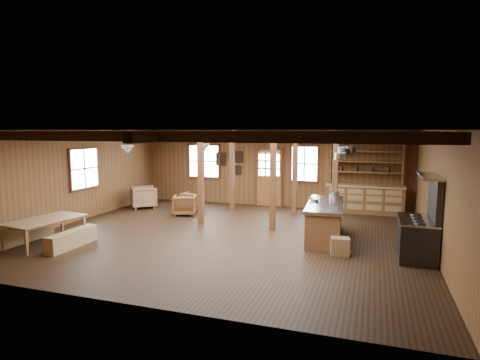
% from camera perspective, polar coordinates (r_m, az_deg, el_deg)
% --- Properties ---
extents(room, '(10.04, 9.04, 2.84)m').
position_cam_1_polar(room, '(10.53, -1.89, -0.51)').
color(room, black).
rests_on(room, ground).
extents(ceiling_joists, '(9.80, 8.82, 0.18)m').
position_cam_1_polar(ceiling_joists, '(10.61, -1.58, 6.48)').
color(ceiling_joists, black).
rests_on(ceiling_joists, ceiling).
extents(timber_posts, '(3.95, 2.35, 2.80)m').
position_cam_1_polar(timber_posts, '(12.35, 3.75, 0.60)').
color(timber_posts, '#472B14').
rests_on(timber_posts, floor).
extents(back_door, '(1.02, 0.08, 2.15)m').
position_cam_1_polar(back_door, '(14.82, 4.14, -0.34)').
color(back_door, brown).
rests_on(back_door, floor).
extents(window_back_left, '(1.32, 0.06, 1.32)m').
position_cam_1_polar(window_back_left, '(15.60, -5.13, 2.68)').
color(window_back_left, white).
rests_on(window_back_left, wall_back).
extents(window_back_right, '(1.02, 0.06, 1.32)m').
position_cam_1_polar(window_back_right, '(14.48, 9.16, 2.28)').
color(window_back_right, white).
rests_on(window_back_right, wall_back).
extents(window_left, '(0.14, 1.24, 1.32)m').
position_cam_1_polar(window_left, '(13.46, -21.30, 1.52)').
color(window_left, white).
rests_on(window_left, wall_back).
extents(notice_boards, '(1.08, 0.03, 0.90)m').
position_cam_1_polar(notice_boards, '(15.18, -1.32, 2.74)').
color(notice_boards, silver).
rests_on(notice_boards, wall_back).
extents(back_counter, '(2.55, 0.60, 2.45)m').
position_cam_1_polar(back_counter, '(14.16, 17.33, -2.14)').
color(back_counter, brown).
rests_on(back_counter, floor).
extents(pendant_lamps, '(1.86, 2.36, 0.66)m').
position_cam_1_polar(pendant_lamps, '(12.30, -10.15, 4.46)').
color(pendant_lamps, '#2A292C').
rests_on(pendant_lamps, ceiling).
extents(pot_rack, '(0.44, 3.00, 0.46)m').
position_cam_1_polar(pot_rack, '(10.18, 14.72, 4.07)').
color(pot_rack, '#2A292C').
rests_on(pot_rack, ceiling).
extents(kitchen_island, '(1.03, 2.55, 1.20)m').
position_cam_1_polar(kitchen_island, '(10.61, 11.98, -5.67)').
color(kitchen_island, brown).
rests_on(kitchen_island, floor).
extents(step_stool, '(0.50, 0.39, 0.41)m').
position_cam_1_polar(step_stool, '(9.38, 14.03, -9.16)').
color(step_stool, olive).
rests_on(step_stool, floor).
extents(commercial_range, '(0.78, 1.49, 1.84)m').
position_cam_1_polar(commercial_range, '(9.63, 24.17, -6.67)').
color(commercial_range, '#2A292C').
rests_on(commercial_range, floor).
extents(dining_table, '(1.25, 1.92, 0.63)m').
position_cam_1_polar(dining_table, '(10.98, -25.78, -6.66)').
color(dining_table, '#997045').
rests_on(dining_table, floor).
extents(bench_wall, '(0.32, 1.70, 0.47)m').
position_cam_1_polar(bench_wall, '(11.53, -28.44, -6.61)').
color(bench_wall, olive).
rests_on(bench_wall, floor).
extents(bench_aisle, '(0.28, 1.47, 0.41)m').
position_cam_1_polar(bench_aisle, '(10.51, -22.81, -7.74)').
color(bench_aisle, olive).
rests_on(bench_aisle, floor).
extents(armchair_a, '(0.91, 0.92, 0.67)m').
position_cam_1_polar(armchair_a, '(13.41, -7.86, -3.55)').
color(armchair_a, brown).
rests_on(armchair_a, floor).
extents(armchair_b, '(0.68, 0.70, 0.62)m').
position_cam_1_polar(armchair_b, '(14.21, -6.77, -3.01)').
color(armchair_b, brown).
rests_on(armchair_b, floor).
extents(armchair_c, '(1.19, 1.19, 0.78)m').
position_cam_1_polar(armchair_c, '(14.91, -13.50, -2.38)').
color(armchair_c, '#9B6A46').
rests_on(armchair_c, floor).
extents(counter_pot, '(0.28, 0.28, 0.17)m').
position_cam_1_polar(counter_pot, '(11.43, 13.28, -2.01)').
color(counter_pot, silver).
rests_on(counter_pot, kitchen_island).
extents(bowl, '(0.35, 0.35, 0.07)m').
position_cam_1_polar(bowl, '(10.76, 10.50, -2.76)').
color(bowl, silver).
rests_on(bowl, kitchen_island).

